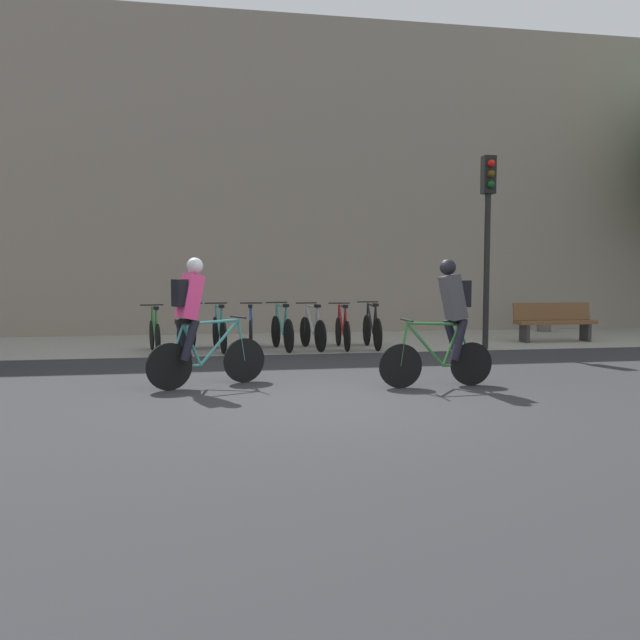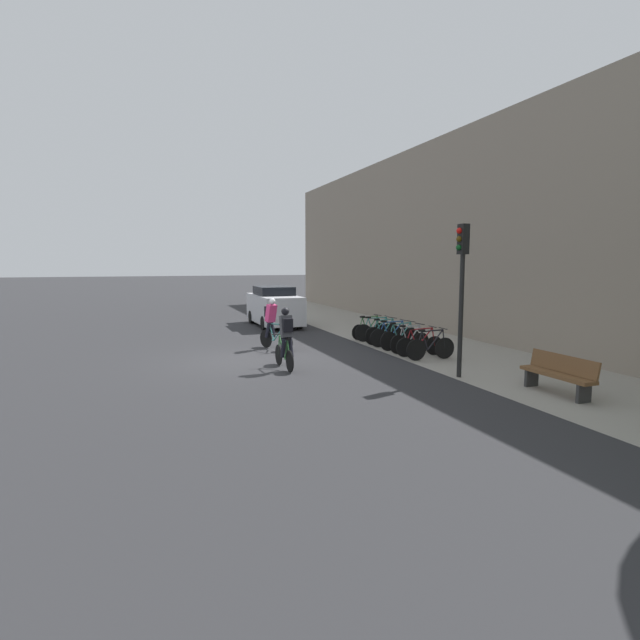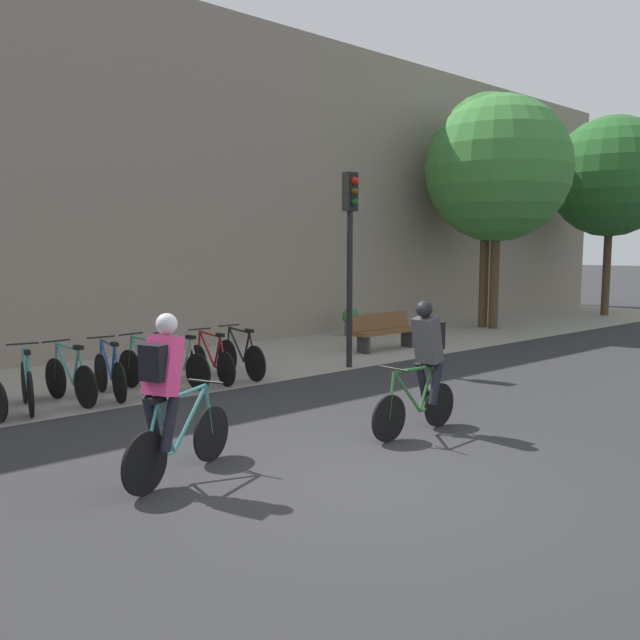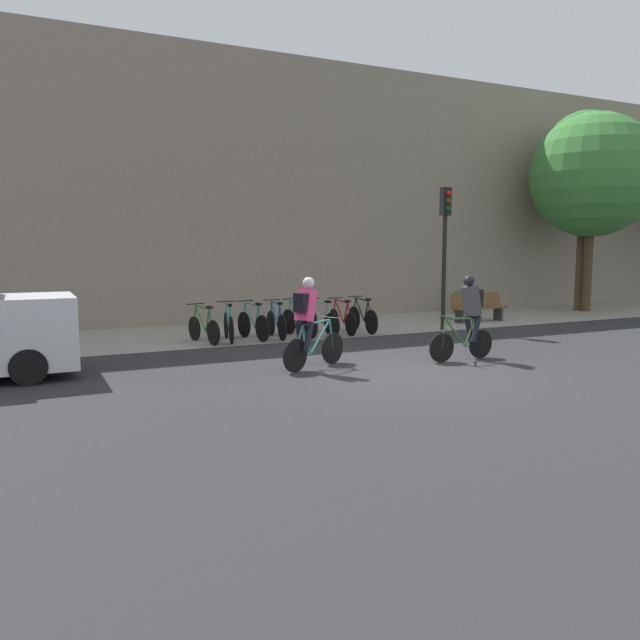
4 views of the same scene
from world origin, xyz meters
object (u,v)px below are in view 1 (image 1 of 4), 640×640
object	(u,v)px
traffic_light_pole	(488,217)
parked_bike_2	(219,332)
parked_bike_5	(313,330)
parked_bike_7	(372,329)
cyclist_grey	(449,318)
potted_plant	(544,316)
parked_bike_0	(155,333)
parked_bike_6	(343,330)
parked_bike_3	(251,331)
cyclist_pink	(194,318)
bench	(554,321)
parked_bike_1	(187,332)
parked_bike_4	(282,330)

from	to	relation	value
traffic_light_pole	parked_bike_2	bearing A→B (deg)	173.98
parked_bike_5	parked_bike_7	size ratio (longest dim) A/B	0.97
cyclist_grey	potted_plant	xyz separation A→B (m)	(5.65, 7.49, -0.51)
cyclist_grey	parked_bike_0	world-z (taller)	cyclist_grey
parked_bike_6	potted_plant	world-z (taller)	parked_bike_6
parked_bike_2	parked_bike_3	bearing A→B (deg)	-0.04
cyclist_grey	parked_bike_5	xyz separation A→B (m)	(-1.16, 4.56, -0.56)
parked_bike_0	potted_plant	size ratio (longest dim) A/B	2.01
cyclist_pink	bench	size ratio (longest dim) A/B	0.93
parked_bike_1	potted_plant	distance (m)	9.78
traffic_light_pole	parked_bike_1	bearing A→B (deg)	174.60
parked_bike_1	parked_bike_7	distance (m)	3.79
parked_bike_1	parked_bike_7	bearing A→B (deg)	-0.01
parked_bike_2	potted_plant	bearing A→B (deg)	18.61
cyclist_pink	parked_bike_6	bearing A→B (deg)	54.76
potted_plant	traffic_light_pole	bearing A→B (deg)	-133.14
parked_bike_0	potted_plant	xyz separation A→B (m)	(9.96, 2.93, 0.06)
bench	parked_bike_7	bearing A→B (deg)	-173.00
cyclist_pink	parked_bike_3	size ratio (longest dim) A/B	1.07
parked_bike_2	bench	bearing A→B (deg)	4.11
parked_bike_1	parked_bike_3	xyz separation A→B (m)	(1.26, -0.00, -0.00)
parked_bike_1	traffic_light_pole	xyz separation A→B (m)	(6.05, -0.57, 2.31)
parked_bike_3	traffic_light_pole	size ratio (longest dim) A/B	0.42
parked_bike_5	traffic_light_pole	world-z (taller)	traffic_light_pole
parked_bike_0	cyclist_grey	bearing A→B (deg)	-46.60
bench	potted_plant	bearing A→B (deg)	65.20
parked_bike_3	parked_bike_4	size ratio (longest dim) A/B	0.98
parked_bike_0	parked_bike_6	size ratio (longest dim) A/B	0.94
parked_bike_0	parked_bike_3	bearing A→B (deg)	0.02
parked_bike_6	parked_bike_7	xyz separation A→B (m)	(0.63, 0.00, 0.01)
cyclist_grey	parked_bike_1	xyz separation A→B (m)	(-3.69, 4.56, -0.55)
cyclist_pink	parked_bike_6	world-z (taller)	cyclist_pink
parked_bike_5	traffic_light_pole	distance (m)	4.26
cyclist_pink	potted_plant	size ratio (longest dim) A/B	2.25
parked_bike_0	bench	distance (m)	8.88
cyclist_pink	parked_bike_3	bearing A→B (deg)	76.38
parked_bike_0	parked_bike_4	xyz separation A→B (m)	(2.52, 0.00, 0.02)
parked_bike_3	traffic_light_pole	distance (m)	5.35
parked_bike_1	parked_bike_6	world-z (taller)	parked_bike_1
cyclist_grey	parked_bike_7	xyz separation A→B (m)	(0.10, 4.56, -0.55)
parked_bike_5	parked_bike_3	bearing A→B (deg)	180.00
parked_bike_7	bench	distance (m)	4.48
parked_bike_2	parked_bike_0	bearing A→B (deg)	-179.95
parked_bike_7	parked_bike_4	bearing A→B (deg)	-179.99
parked_bike_6	traffic_light_pole	world-z (taller)	traffic_light_pole
parked_bike_1	parked_bike_3	distance (m)	1.26
cyclist_grey	parked_bike_6	size ratio (longest dim) A/B	1.04
cyclist_pink	parked_bike_6	distance (m)	5.03
parked_bike_5	parked_bike_1	bearing A→B (deg)	179.99
cyclist_pink	cyclist_grey	world-z (taller)	cyclist_pink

